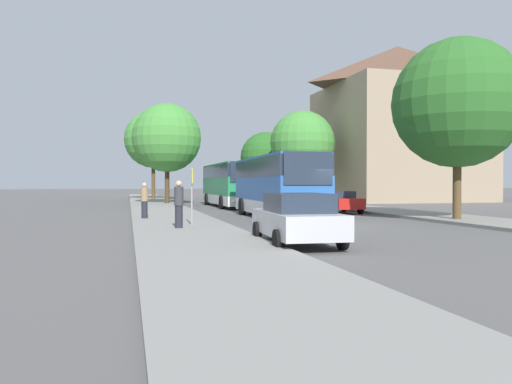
{
  "coord_description": "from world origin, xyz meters",
  "views": [
    {
      "loc": [
        -9.16,
        -20.87,
        1.88
      ],
      "look_at": [
        -1.1,
        10.57,
        1.31
      ],
      "focal_mm": 35.0,
      "sensor_mm": 36.0,
      "label": 1
    }
  ],
  "objects": [
    {
      "name": "parked_car_right_near",
      "position": [
        3.73,
        8.29,
        0.74
      ],
      "size": [
        1.97,
        4.02,
        1.39
      ],
      "rotation": [
        0.0,
        0.0,
        3.13
      ],
      "color": "red",
      "rests_on": "ground_plane"
    },
    {
      "name": "building_right_background",
      "position": [
        19.05,
        27.58,
        8.32
      ],
      "size": [
        14.62,
        14.57,
        16.65
      ],
      "color": "gray",
      "rests_on": "ground_plane"
    },
    {
      "name": "pedestrian_waiting_far",
      "position": [
        -7.27,
        -1.48,
        1.08
      ],
      "size": [
        0.36,
        0.36,
        1.83
      ],
      "rotation": [
        0.0,
        0.0,
        1.94
      ],
      "color": "#23232D",
      "rests_on": "sidewalk_left"
    },
    {
      "name": "pedestrian_waiting_near",
      "position": [
        -8.39,
        4.3,
        1.04
      ],
      "size": [
        0.36,
        0.36,
        1.76
      ],
      "rotation": [
        0.0,
        0.0,
        1.48
      ],
      "color": "#23232D",
      "rests_on": "sidewalk_left"
    },
    {
      "name": "bus_stop_sign",
      "position": [
        -6.61,
        -0.21,
        1.63
      ],
      "size": [
        0.08,
        0.45,
        2.38
      ],
      "color": "gray",
      "rests_on": "sidewalk_left"
    },
    {
      "name": "bus_middle",
      "position": [
        -1.4,
        18.14,
        1.82
      ],
      "size": [
        2.73,
        11.82,
        3.4
      ],
      "rotation": [
        0.0,
        0.0,
        0.0
      ],
      "color": "silver",
      "rests_on": "ground_plane"
    },
    {
      "name": "bus_front",
      "position": [
        -1.48,
        4.65,
        1.75
      ],
      "size": [
        2.94,
        10.56,
        3.28
      ],
      "rotation": [
        0.0,
        0.0,
        -0.02
      ],
      "color": "silver",
      "rests_on": "ground_plane"
    },
    {
      "name": "ground_plane",
      "position": [
        0.0,
        0.0,
        0.0
      ],
      "size": [
        300.0,
        300.0,
        0.0
      ],
      "primitive_type": "plane",
      "color": "#565454",
      "rests_on": "ground"
    },
    {
      "name": "sidewalk_right",
      "position": [
        7.0,
        0.0,
        0.07
      ],
      "size": [
        4.0,
        120.0,
        0.15
      ],
      "primitive_type": "cube",
      "color": "gray",
      "rests_on": "ground_plane"
    },
    {
      "name": "parked_car_right_far",
      "position": [
        4.05,
        20.9,
        0.76
      ],
      "size": [
        2.05,
        4.65,
        1.46
      ],
      "rotation": [
        0.0,
        0.0,
        3.12
      ],
      "color": "slate",
      "rests_on": "ground_plane"
    },
    {
      "name": "tree_right_near",
      "position": [
        5.8,
        33.03,
        4.78
      ],
      "size": [
        5.69,
        5.69,
        7.48
      ],
      "color": "#513D23",
      "rests_on": "sidewalk_right"
    },
    {
      "name": "tree_left_near",
      "position": [
        -5.9,
        22.88,
        5.81
      ],
      "size": [
        5.94,
        5.94,
        8.64
      ],
      "color": "#47331E",
      "rests_on": "sidewalk_left"
    },
    {
      "name": "parked_car_left_curb",
      "position": [
        -4.19,
        -6.53,
        0.81
      ],
      "size": [
        2.23,
        4.53,
        1.58
      ],
      "rotation": [
        0.0,
        0.0,
        -0.05
      ],
      "color": "#B7B7BC",
      "rests_on": "ground_plane"
    },
    {
      "name": "tree_left_far",
      "position": [
        -6.45,
        35.87,
        6.77
      ],
      "size": [
        6.35,
        6.35,
        9.81
      ],
      "color": "#513D23",
      "rests_on": "sidewalk_left"
    },
    {
      "name": "sidewalk_left",
      "position": [
        -7.0,
        0.0,
        0.07
      ],
      "size": [
        4.0,
        120.0,
        0.15
      ],
      "primitive_type": "cube",
      "color": "gray",
      "rests_on": "ground_plane"
    },
    {
      "name": "tree_right_far",
      "position": [
        7.56,
        25.77,
        5.86
      ],
      "size": [
        6.37,
        6.37,
        8.9
      ],
      "color": "#47331E",
      "rests_on": "sidewalk_right"
    },
    {
      "name": "tree_right_mid",
      "position": [
        6.31,
        0.14,
        5.75
      ],
      "size": [
        6.25,
        6.25,
        8.74
      ],
      "color": "#513D23",
      "rests_on": "sidewalk_right"
    }
  ]
}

